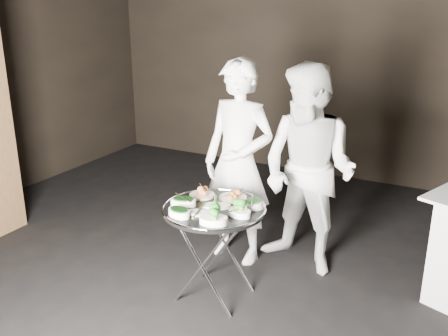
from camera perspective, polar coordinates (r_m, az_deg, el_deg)
The scene contains 16 objects.
floor at distance 3.49m, azimuth -5.44°, elevation -18.31°, with size 6.00×7.00×0.05m, color black.
wall_back at distance 6.06m, azimuth 13.07°, elevation 12.85°, with size 6.00×0.05×3.00m, color black.
tray_stand at distance 3.60m, azimuth -1.13°, elevation -9.23°, with size 0.47×0.40×0.69m.
serving_tray at distance 3.46m, azimuth -1.17°, elevation -4.70°, with size 0.72×0.72×0.04m.
potato_plate_a at distance 3.65m, azimuth -2.54°, elevation -2.81°, with size 0.19×0.19×0.07m.
potato_plate_b at distance 3.59m, azimuth 1.03°, elevation -3.07°, with size 0.21×0.21×0.07m.
greens_bowl at distance 3.45m, azimuth 3.42°, elevation -3.99°, with size 0.13×0.13×0.08m.
asparagus_plate_a at distance 3.45m, azimuth -0.88°, elevation -4.25°, with size 0.23×0.19×0.04m.
asparagus_plate_b at distance 3.36m, azimuth -2.94°, elevation -5.03°, with size 0.19×0.13×0.03m.
spinach_bowl_a at distance 3.49m, azimuth -4.67°, elevation -3.76°, with size 0.21×0.16×0.07m.
spinach_bowl_b at distance 3.33m, azimuth -5.17°, elevation -4.98°, with size 0.19×0.15×0.07m.
broccoli_bowl_a at distance 3.32m, azimuth 1.77°, elevation -4.99°, with size 0.18×0.14×0.07m.
broccoli_bowl_b at distance 3.21m, azimuth -1.23°, elevation -5.80°, with size 0.21×0.17×0.08m.
serving_utensils at distance 3.48m, azimuth -0.39°, elevation -3.40°, with size 0.59×0.45×0.01m.
waiter_left at distance 3.99m, azimuth 1.65°, elevation 0.59°, with size 0.61×0.40×1.66m, color white.
waiter_right at distance 3.88m, azimuth 9.61°, elevation -0.35°, with size 0.80×0.62×1.64m, color white.
Camera 1 is at (1.57, -2.30, 2.07)m, focal length 40.00 mm.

